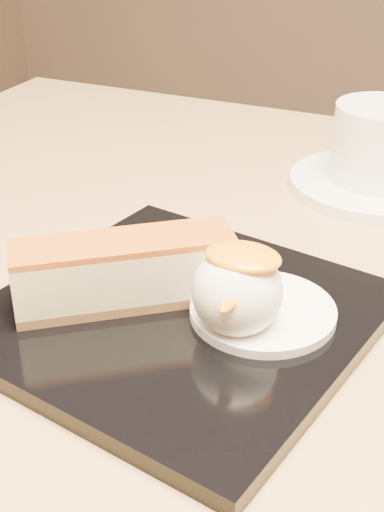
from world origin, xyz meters
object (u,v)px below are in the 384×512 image
at_px(table, 184,447).
at_px(dessert_plate, 179,317).
at_px(ice_cream_scoop, 237,291).
at_px(saucer, 375,184).
at_px(cheesecake, 124,271).
at_px(coffee_cup, 383,142).

bearing_deg(table, dessert_plate, -67.91).
height_order(ice_cream_scoop, saucer, ice_cream_scoop).
bearing_deg(table, saucer, 67.48).
relative_size(cheesecake, ice_cream_scoop, 2.44).
bearing_deg(coffee_cup, dessert_plate, -111.91).
height_order(cheesecake, coffee_cup, coffee_cup).
height_order(table, ice_cream_scoop, ice_cream_scoop).
relative_size(table, cheesecake, 6.11).
xyz_separation_m(table, ice_cream_scoop, (0.06, -0.05, 0.19)).
xyz_separation_m(ice_cream_scoop, coffee_cup, (0.03, 0.27, 0.01)).
relative_size(dessert_plate, saucer, 1.47).
relative_size(ice_cream_scoop, saucer, 0.36).
bearing_deg(dessert_plate, cheesecake, -171.87).
distance_m(cheesecake, saucer, 0.29).
bearing_deg(saucer, cheesecake, -111.37).
distance_m(table, ice_cream_scoop, 0.21).
relative_size(dessert_plate, cheesecake, 1.68).
height_order(cheesecake, ice_cream_scoop, ice_cream_scoop).
relative_size(table, dessert_plate, 3.64).
distance_m(table, coffee_cup, 0.31).
distance_m(table, dessert_plate, 0.17).
bearing_deg(saucer, table, -112.52).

